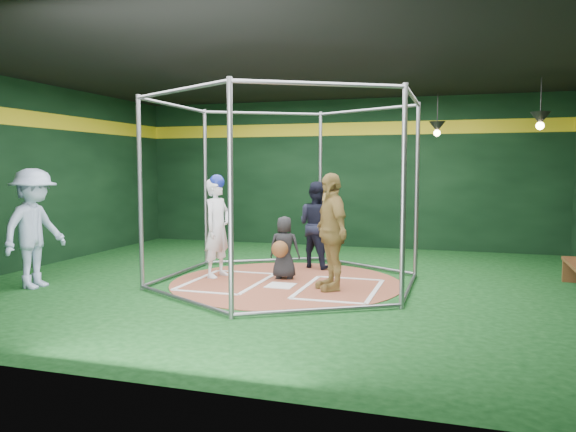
% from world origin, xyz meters
% --- Properties ---
extents(room_shell, '(10.10, 9.10, 3.53)m').
position_xyz_m(room_shell, '(0.00, 0.01, 1.75)').
color(room_shell, '#0C3611').
rests_on(room_shell, ground).
extents(clay_disc, '(3.80, 3.80, 0.01)m').
position_xyz_m(clay_disc, '(0.00, 0.00, 0.01)').
color(clay_disc, '#964E36').
rests_on(clay_disc, ground).
extents(home_plate, '(0.43, 0.43, 0.01)m').
position_xyz_m(home_plate, '(0.00, -0.30, 0.02)').
color(home_plate, white).
rests_on(home_plate, clay_disc).
extents(batter_box_left, '(1.17, 1.77, 0.01)m').
position_xyz_m(batter_box_left, '(-0.95, -0.25, 0.02)').
color(batter_box_left, white).
rests_on(batter_box_left, clay_disc).
extents(batter_box_right, '(1.17, 1.77, 0.01)m').
position_xyz_m(batter_box_right, '(0.95, -0.25, 0.02)').
color(batter_box_right, white).
rests_on(batter_box_right, clay_disc).
extents(batting_cage, '(4.05, 4.67, 3.00)m').
position_xyz_m(batting_cage, '(-0.00, -0.00, 1.50)').
color(batting_cage, gray).
rests_on(batting_cage, ground).
extents(pendant_lamp_near, '(0.34, 0.34, 0.90)m').
position_xyz_m(pendant_lamp_near, '(2.20, 3.60, 2.74)').
color(pendant_lamp_near, black).
rests_on(pendant_lamp_near, room_shell).
extents(pendant_lamp_far, '(0.34, 0.34, 0.90)m').
position_xyz_m(pendant_lamp_far, '(4.00, 2.00, 2.74)').
color(pendant_lamp_far, black).
rests_on(pendant_lamp_far, room_shell).
extents(batter_figure, '(0.53, 0.69, 1.77)m').
position_xyz_m(batter_figure, '(-1.28, 0.11, 0.89)').
color(batter_figure, white).
rests_on(batter_figure, clay_disc).
extents(visitor_leopard, '(0.94, 1.13, 1.81)m').
position_xyz_m(visitor_leopard, '(0.82, -0.30, 0.91)').
color(visitor_leopard, tan).
rests_on(visitor_leopard, clay_disc).
extents(catcher_figure, '(0.56, 0.59, 1.07)m').
position_xyz_m(catcher_figure, '(-0.12, 0.27, 0.55)').
color(catcher_figure, black).
rests_on(catcher_figure, clay_disc).
extents(umpire, '(0.97, 0.89, 1.62)m').
position_xyz_m(umpire, '(0.14, 1.50, 0.82)').
color(umpire, black).
rests_on(umpire, clay_disc).
extents(bystander_blue, '(0.74, 1.24, 1.88)m').
position_xyz_m(bystander_blue, '(-3.68, -1.51, 0.94)').
color(bystander_blue, '#AFC3E8').
rests_on(bystander_blue, ground).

